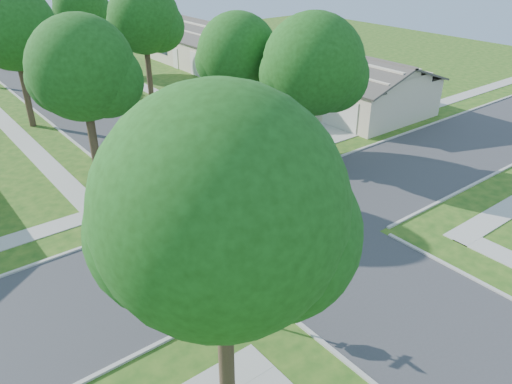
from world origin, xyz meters
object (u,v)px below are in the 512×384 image
object	(u,v)px
stop_sign_sw	(255,275)
tree_e_mid	(145,21)
tree_e_far	(81,7)
tree_ne_corner	(314,69)
tree_sw_corner	(223,219)
car_curb_west	(7,59)
house_ne_near	(339,86)
tree_w_mid	(14,31)
house_ne_far	(212,49)
tree_e_near	(238,57)
car_driveway	(286,145)
stop_sign_ne	(283,134)
tree_w_near	(83,73)
car_curb_east	(111,84)

from	to	relation	value
stop_sign_sw	tree_e_mid	bearing A→B (deg)	69.80
tree_e_mid	tree_e_far	distance (m)	13.00
tree_ne_corner	tree_sw_corner	bearing A→B (deg)	-140.93
tree_sw_corner	car_curb_west	world-z (taller)	tree_sw_corner
tree_e_far	house_ne_near	size ratio (longest dim) A/B	0.64
tree_e_far	tree_w_mid	distance (m)	16.05
house_ne_far	tree_e_mid	bearing A→B (deg)	-144.58
tree_w_mid	car_curb_west	xyz separation A→B (m)	(3.44, 20.22, -5.80)
tree_e_near	tree_w_mid	size ratio (longest dim) A/B	0.87
car_driveway	tree_ne_corner	bearing A→B (deg)	-173.32
tree_e_far	tree_w_mid	xyz separation A→B (m)	(-9.39, -13.00, 0.51)
stop_sign_ne	house_ne_near	world-z (taller)	house_ne_near
tree_ne_corner	house_ne_near	xyz separation A→B (m)	(9.63, 6.79, -4.08)
tree_e_near	tree_e_far	bearing A→B (deg)	90.00
car_curb_west	stop_sign_sw	bearing A→B (deg)	79.52
tree_w_near	house_ne_far	xyz separation A→B (m)	(20.64, 19.99, -4.60)
stop_sign_sw	tree_w_mid	size ratio (longest dim) A/B	0.31
stop_sign_sw	car_curb_east	world-z (taller)	stop_sign_sw
house_ne_far	car_curb_west	distance (m)	21.11
tree_e_near	car_driveway	size ratio (longest dim) A/B	2.08
house_ne_near	house_ne_far	world-z (taller)	same
stop_sign_sw	house_ne_far	xyz separation A→B (m)	(20.69, 33.70, -0.51)
tree_w_near	car_curb_east	distance (m)	18.86
tree_e_mid	house_ne_near	size ratio (longest dim) A/B	0.68
tree_e_far	car_curb_east	size ratio (longest dim) A/B	1.89
car_curb_west	tree_w_mid	bearing A→B (deg)	74.22
house_ne_far	tree_ne_corner	bearing A→B (deg)	-111.23
stop_sign_sw	tree_w_mid	world-z (taller)	tree_w_mid
tree_w_mid	car_driveway	size ratio (longest dim) A/B	2.40
tree_e_mid	tree_w_mid	xyz separation A→B (m)	(-9.40, 0.00, 0.24)
tree_w_near	house_ne_near	xyz separation A→B (m)	(20.64, 1.99, -4.60)
stop_sign_ne	tree_e_mid	world-z (taller)	tree_e_mid
stop_sign_sw	tree_ne_corner	bearing A→B (deg)	38.84
tree_e_far	tree_sw_corner	distance (m)	42.77
house_ne_far	tree_e_far	bearing A→B (deg)	155.97
stop_sign_sw	tree_e_mid	world-z (taller)	tree_e_mid
stop_sign_ne	house_ne_far	distance (m)	26.80
tree_e_mid	tree_ne_corner	bearing A→B (deg)	-84.55
tree_w_near	tree_ne_corner	xyz separation A→B (m)	(11.00, -4.80, -0.52)
house_ne_near	car_curb_west	distance (m)	34.78
tree_e_far	car_driveway	distance (m)	28.63
tree_sw_corner	car_curb_east	bearing A→B (deg)	71.77
stop_sign_ne	tree_w_near	world-z (taller)	tree_w_near
house_ne_near	stop_sign_ne	bearing A→B (deg)	-150.86
tree_sw_corner	tree_ne_corner	world-z (taller)	tree_sw_corner
stop_sign_ne	tree_w_near	bearing A→B (deg)	155.26
house_ne_far	tree_w_mid	bearing A→B (deg)	-158.83
tree_w_mid	tree_ne_corner	bearing A→B (deg)	-56.78
house_ne_near	car_driveway	distance (m)	11.25
tree_e_far	house_ne_far	bearing A→B (deg)	-24.03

